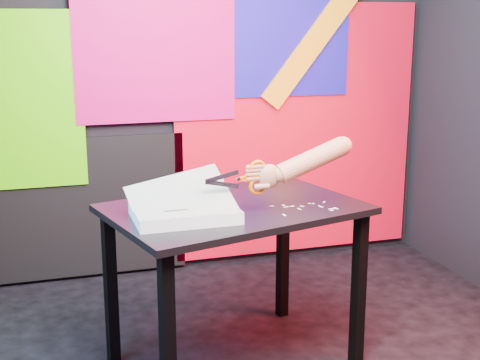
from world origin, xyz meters
name	(u,v)px	position (x,y,z in m)	size (l,w,h in m)	color
room	(285,71)	(0.00, 0.00, 1.35)	(3.01, 3.01, 2.71)	black
backdrop	(208,118)	(0.06, 1.46, 0.96)	(2.88, 0.05, 2.08)	red
work_table	(234,229)	(-0.14, 0.23, 0.65)	(1.22, 0.96, 0.75)	black
printout_stack	(185,212)	(-0.39, 0.11, 0.78)	(0.44, 0.31, 0.22)	white
scissors	(253,178)	(-0.09, 0.10, 0.90)	(0.27, 0.02, 0.15)	#9495A9
hand_forearm	(305,162)	(0.14, 0.11, 0.95)	(0.47, 0.10, 0.20)	#B16C53
paper_clippings	(305,207)	(0.15, 0.12, 0.75)	(0.27, 0.17, 0.00)	white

